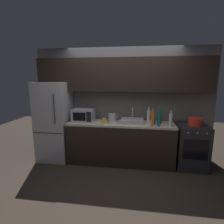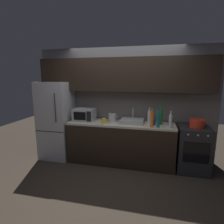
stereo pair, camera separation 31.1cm
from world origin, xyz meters
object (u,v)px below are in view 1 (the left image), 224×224
(wine_bottle_orange, at_px, (153,119))
(mug_blue, at_px, (154,122))
(wine_bottle_clear, at_px, (171,120))
(wine_bottle_green, at_px, (160,116))
(microwave, at_px, (84,115))
(refrigerator, at_px, (54,121))
(wine_bottle_teal, at_px, (159,119))
(mug_yellow, at_px, (104,121))
(oven_range, at_px, (191,146))
(kettle, at_px, (112,118))
(cooking_pot, at_px, (195,121))
(wine_bottle_white, at_px, (149,116))

(wine_bottle_orange, xyz_separation_m, mug_blue, (0.03, 0.17, -0.10))
(wine_bottle_clear, relative_size, wine_bottle_green, 0.84)
(microwave, relative_size, wine_bottle_clear, 1.42)
(refrigerator, xyz_separation_m, wine_bottle_teal, (2.27, -0.19, 0.17))
(wine_bottle_clear, xyz_separation_m, wine_bottle_green, (-0.17, 0.23, 0.03))
(refrigerator, height_order, wine_bottle_orange, refrigerator)
(wine_bottle_clear, distance_m, wine_bottle_teal, 0.22)
(mug_yellow, bearing_deg, refrigerator, 173.16)
(oven_range, height_order, wine_bottle_orange, wine_bottle_orange)
(kettle, xyz_separation_m, cooking_pot, (1.69, -0.03, -0.01))
(kettle, relative_size, wine_bottle_orange, 0.57)
(mug_blue, bearing_deg, wine_bottle_orange, -101.62)
(kettle, distance_m, cooking_pot, 1.69)
(microwave, distance_m, mug_yellow, 0.53)
(oven_range, relative_size, wine_bottle_white, 2.78)
(oven_range, distance_m, microwave, 2.36)
(cooking_pot, bearing_deg, mug_blue, -176.80)
(wine_bottle_green, distance_m, mug_yellow, 1.17)
(mug_blue, bearing_deg, cooking_pot, 3.20)
(refrigerator, xyz_separation_m, cooking_pot, (3.00, 0.00, 0.10))
(oven_range, bearing_deg, wine_bottle_teal, -165.04)
(refrigerator, height_order, kettle, refrigerator)
(wine_bottle_white, xyz_separation_m, wine_bottle_green, (0.23, -0.13, 0.03))
(wine_bottle_teal, xyz_separation_m, mug_blue, (-0.09, 0.14, -0.09))
(mug_blue, xyz_separation_m, cooking_pot, (0.82, 0.05, 0.02))
(wine_bottle_orange, distance_m, cooking_pot, 0.89)
(mug_blue, bearing_deg, wine_bottle_teal, -58.27)
(mug_yellow, bearing_deg, cooking_pot, 4.42)
(oven_range, xyz_separation_m, cooking_pot, (0.04, 0.00, 0.53))
(wine_bottle_clear, bearing_deg, mug_yellow, 178.17)
(kettle, distance_m, wine_bottle_clear, 1.20)
(oven_range, height_order, kettle, kettle)
(mug_yellow, bearing_deg, wine_bottle_orange, -4.27)
(wine_bottle_clear, height_order, cooking_pot, wine_bottle_clear)
(refrigerator, xyz_separation_m, microwave, (0.68, 0.02, 0.16))
(oven_range, distance_m, mug_blue, 0.93)
(kettle, height_order, wine_bottle_white, wine_bottle_white)
(wine_bottle_clear, bearing_deg, microwave, 173.66)
(refrigerator, height_order, microwave, refrigerator)
(wine_bottle_orange, height_order, mug_blue, wine_bottle_orange)
(oven_range, height_order, wine_bottle_white, wine_bottle_white)
(mug_yellow, height_order, cooking_pot, cooking_pot)
(refrigerator, bearing_deg, wine_bottle_green, 1.25)
(wine_bottle_orange, bearing_deg, microwave, 171.02)
(refrigerator, height_order, mug_blue, refrigerator)
(microwave, height_order, mug_blue, microwave)
(wine_bottle_white, bearing_deg, wine_bottle_teal, -63.95)
(oven_range, xyz_separation_m, wine_bottle_white, (-0.87, 0.18, 0.58))
(wine_bottle_white, height_order, mug_yellow, wine_bottle_white)
(wine_bottle_clear, xyz_separation_m, wine_bottle_teal, (-0.22, -0.00, 0.02))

